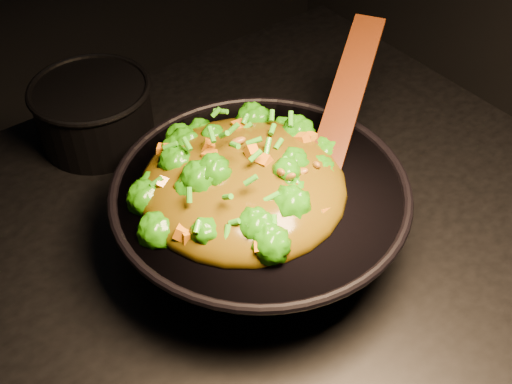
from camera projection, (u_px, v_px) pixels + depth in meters
stovetop at (232, 377)px, 1.32m from camera, size 1.20×0.90×0.90m
wok at (260, 217)px, 0.94m from camera, size 0.48×0.48×0.12m
stir_fry at (243, 163)px, 0.87m from camera, size 0.37×0.37×0.10m
spatula at (345, 102)px, 0.96m from camera, size 0.28×0.21×0.13m
back_pot at (94, 113)px, 1.12m from camera, size 0.22×0.22×0.12m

